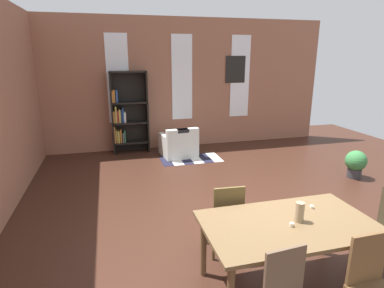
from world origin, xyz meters
TOP-DOWN VIEW (x-y plane):
  - ground_plane at (0.00, 0.00)m, footprint 11.95×11.95m
  - back_wall_brick at (0.00, 4.66)m, footprint 8.07×0.12m
  - window_pane_0 at (-1.65, 4.59)m, footprint 0.55×0.02m
  - window_pane_1 at (0.00, 4.59)m, footprint 0.55×0.02m
  - window_pane_2 at (1.65, 4.59)m, footprint 0.55×0.02m
  - dining_table at (-0.22, -1.17)m, footprint 1.78×1.02m
  - vase_on_table at (-0.11, -1.17)m, footprint 0.09×0.09m
  - tealight_candle_0 at (-0.24, -1.24)m, footprint 0.04×0.04m
  - tealight_candle_1 at (0.20, -0.94)m, footprint 0.04×0.04m
  - dining_chair_far_left at (-0.62, -0.43)m, footprint 0.42×0.42m
  - dining_chair_near_right at (0.18, -1.90)m, footprint 0.41×0.41m
  - bookshelf_tall at (-1.49, 4.40)m, footprint 0.92×0.33m
  - armchair_white at (-0.30, 3.70)m, footprint 0.89×0.89m
  - potted_plant_by_shelf at (2.88, 1.34)m, footprint 0.42×0.42m
  - striped_rug at (-0.08, 3.37)m, footprint 1.45×0.76m
  - framed_picture at (1.50, 4.58)m, footprint 0.56×0.03m

SIDE VIEW (x-z plane):
  - ground_plane at x=0.00m, z-range 0.00..0.00m
  - striped_rug at x=-0.08m, z-range 0.00..0.01m
  - armchair_white at x=-0.30m, z-range -0.10..0.65m
  - potted_plant_by_shelf at x=2.88m, z-range 0.03..0.61m
  - dining_chair_far_left at x=-0.62m, z-range 0.04..0.99m
  - dining_chair_near_right at x=0.18m, z-range 0.04..0.99m
  - dining_table at x=-0.22m, z-range 0.30..1.08m
  - tealight_candle_1 at x=0.20m, z-range 0.78..0.81m
  - tealight_candle_0 at x=-0.24m, z-range 0.78..0.82m
  - vase_on_table at x=-0.11m, z-range 0.78..0.99m
  - bookshelf_tall at x=-1.49m, z-range -0.02..2.05m
  - back_wall_brick at x=0.00m, z-range 0.00..3.39m
  - window_pane_0 at x=-1.65m, z-range 0.76..2.96m
  - window_pane_1 at x=0.00m, z-range 0.76..2.96m
  - window_pane_2 at x=1.65m, z-range 0.76..2.96m
  - framed_picture at x=1.50m, z-range 1.70..2.42m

